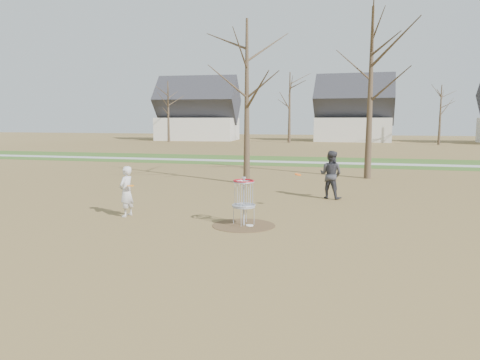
# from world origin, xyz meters

# --- Properties ---
(ground) EXTENTS (160.00, 160.00, 0.00)m
(ground) POSITION_xyz_m (0.00, 0.00, 0.00)
(ground) COLOR brown
(ground) RESTS_ON ground
(green_band) EXTENTS (160.00, 8.00, 0.01)m
(green_band) POSITION_xyz_m (0.00, 21.00, 0.01)
(green_band) COLOR #2D5119
(green_band) RESTS_ON ground
(footpath) EXTENTS (160.00, 1.50, 0.01)m
(footpath) POSITION_xyz_m (0.00, 20.00, 0.01)
(footpath) COLOR #9E9E99
(footpath) RESTS_ON green_band
(dirt_circle) EXTENTS (1.80, 1.80, 0.01)m
(dirt_circle) POSITION_xyz_m (0.00, 0.00, 0.01)
(dirt_circle) COLOR #47331E
(dirt_circle) RESTS_ON ground
(player_standing) EXTENTS (0.43, 0.61, 1.57)m
(player_standing) POSITION_xyz_m (-3.82, 0.32, 0.78)
(player_standing) COLOR silver
(player_standing) RESTS_ON ground
(player_throwing) EXTENTS (1.06, 0.94, 1.83)m
(player_throwing) POSITION_xyz_m (2.07, 5.27, 0.91)
(player_throwing) COLOR #35343A
(player_throwing) RESTS_ON ground
(disc_grounded) EXTENTS (0.22, 0.22, 0.02)m
(disc_grounded) POSITION_xyz_m (0.18, -0.02, 0.02)
(disc_grounded) COLOR white
(disc_grounded) RESTS_ON dirt_circle
(discs_in_play) EXTENTS (4.96, 2.89, 0.23)m
(discs_in_play) POSITION_xyz_m (-1.11, 1.57, 1.09)
(discs_in_play) COLOR #FF5A0D
(discs_in_play) RESTS_ON ground
(disc_golf_basket) EXTENTS (0.64, 0.64, 1.35)m
(disc_golf_basket) POSITION_xyz_m (0.00, 0.00, 0.91)
(disc_golf_basket) COLOR #9EA3AD
(disc_golf_basket) RESTS_ON ground
(bare_trees) EXTENTS (52.62, 44.98, 9.00)m
(bare_trees) POSITION_xyz_m (1.78, 35.79, 5.35)
(bare_trees) COLOR #382B1E
(bare_trees) RESTS_ON ground
(houses_row) EXTENTS (56.51, 10.01, 7.26)m
(houses_row) POSITION_xyz_m (4.32, 52.56, 3.52)
(houses_row) COLOR silver
(houses_row) RESTS_ON ground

